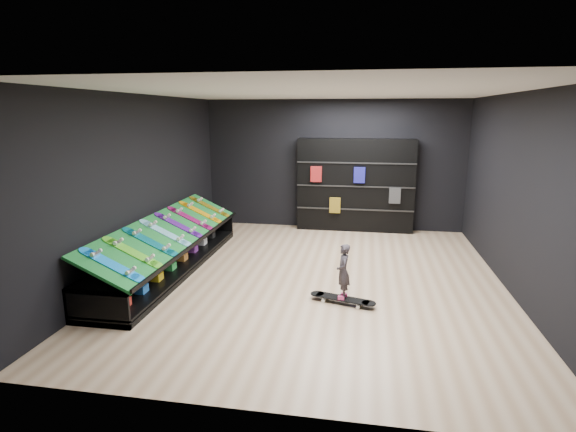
% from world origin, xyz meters
% --- Properties ---
extents(floor, '(6.00, 7.00, 0.01)m').
position_xyz_m(floor, '(0.00, 0.00, 0.00)').
color(floor, tan).
rests_on(floor, ground).
extents(ceiling, '(6.00, 7.00, 0.01)m').
position_xyz_m(ceiling, '(0.00, 0.00, 3.00)').
color(ceiling, white).
rests_on(ceiling, ground).
extents(wall_back, '(6.00, 0.02, 3.00)m').
position_xyz_m(wall_back, '(0.00, 3.50, 1.50)').
color(wall_back, black).
rests_on(wall_back, ground).
extents(wall_front, '(6.00, 0.02, 3.00)m').
position_xyz_m(wall_front, '(0.00, -3.50, 1.50)').
color(wall_front, black).
rests_on(wall_front, ground).
extents(wall_left, '(0.02, 7.00, 3.00)m').
position_xyz_m(wall_left, '(-3.00, 0.00, 1.50)').
color(wall_left, black).
rests_on(wall_left, ground).
extents(wall_right, '(0.02, 7.00, 3.00)m').
position_xyz_m(wall_right, '(3.00, 0.00, 1.50)').
color(wall_right, black).
rests_on(wall_right, ground).
extents(display_rack, '(0.90, 4.50, 0.50)m').
position_xyz_m(display_rack, '(-2.55, 0.00, 0.25)').
color(display_rack, black).
rests_on(display_rack, ground).
extents(turf_ramp, '(0.92, 4.50, 0.46)m').
position_xyz_m(turf_ramp, '(-2.50, 0.00, 0.71)').
color(turf_ramp, '#0E5E21').
rests_on(turf_ramp, display_rack).
extents(back_shelving, '(2.66, 0.31, 2.13)m').
position_xyz_m(back_shelving, '(0.54, 3.32, 1.06)').
color(back_shelving, black).
rests_on(back_shelving, ground).
extents(floor_skateboard, '(1.00, 0.48, 0.09)m').
position_xyz_m(floor_skateboard, '(0.50, -0.95, 0.05)').
color(floor_skateboard, black).
rests_on(floor_skateboard, ground).
extents(child, '(0.15, 0.20, 0.48)m').
position_xyz_m(child, '(0.50, -0.95, 0.33)').
color(child, black).
rests_on(child, floor_skateboard).
extents(display_board_0, '(0.93, 0.22, 0.50)m').
position_xyz_m(display_board_0, '(-2.49, -1.90, 0.74)').
color(display_board_0, blue).
rests_on(display_board_0, turf_ramp).
extents(display_board_1, '(0.93, 0.22, 0.50)m').
position_xyz_m(display_board_1, '(-2.49, -1.36, 0.74)').
color(display_board_1, green).
rests_on(display_board_1, turf_ramp).
extents(display_board_2, '(0.93, 0.22, 0.50)m').
position_xyz_m(display_board_2, '(-2.49, -0.81, 0.74)').
color(display_board_2, '#0C8C99').
rests_on(display_board_2, turf_ramp).
extents(display_board_3, '(0.93, 0.22, 0.50)m').
position_xyz_m(display_board_3, '(-2.49, -0.27, 0.74)').
color(display_board_3, '#0CB2E5').
rests_on(display_board_3, turf_ramp).
extents(display_board_4, '(0.93, 0.22, 0.50)m').
position_xyz_m(display_board_4, '(-2.49, 0.27, 0.74)').
color(display_board_4, purple).
rests_on(display_board_4, turf_ramp).
extents(display_board_5, '(0.93, 0.22, 0.50)m').
position_xyz_m(display_board_5, '(-2.49, 0.81, 0.74)').
color(display_board_5, '#E5198C').
rests_on(display_board_5, turf_ramp).
extents(display_board_6, '(0.93, 0.22, 0.50)m').
position_xyz_m(display_board_6, '(-2.49, 1.36, 0.74)').
color(display_board_6, yellow).
rests_on(display_board_6, turf_ramp).
extents(display_board_7, '(0.93, 0.22, 0.50)m').
position_xyz_m(display_board_7, '(-2.49, 1.90, 0.74)').
color(display_board_7, yellow).
rests_on(display_board_7, turf_ramp).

